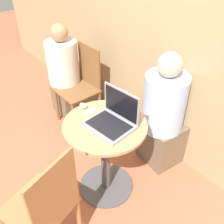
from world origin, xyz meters
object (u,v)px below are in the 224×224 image
at_px(laptop, 113,118).
at_px(person_seated, 167,120).
at_px(cell_phone, 90,112).
at_px(chair_empty, 46,208).

distance_m(laptop, person_seated, 0.70).
height_order(cell_phone, person_seated, person_seated).
bearing_deg(cell_phone, chair_empty, -60.09).
distance_m(cell_phone, chair_empty, 0.77).
relative_size(chair_empty, person_seated, 0.81).
bearing_deg(chair_empty, person_seated, 94.53).
bearing_deg(chair_empty, cell_phone, 119.91).
relative_size(laptop, person_seated, 0.31).
height_order(laptop, person_seated, person_seated).
relative_size(cell_phone, person_seated, 0.08).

